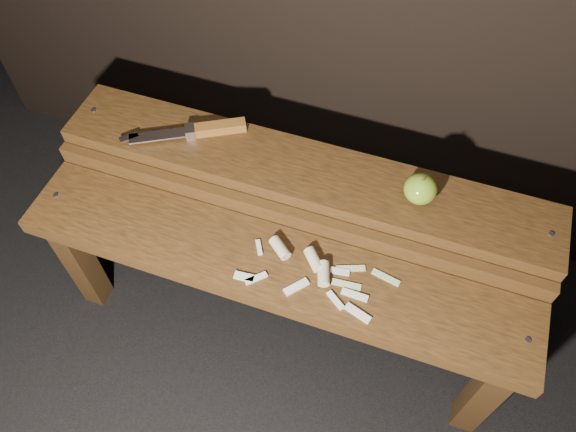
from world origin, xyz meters
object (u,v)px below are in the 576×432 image
(bench_front_tier, at_px, (271,280))
(apple, at_px, (420,189))
(knife, at_px, (204,130))
(bench_rear_tier, at_px, (302,191))

(bench_front_tier, relative_size, apple, 15.34)
(bench_front_tier, bearing_deg, apple, 40.58)
(apple, distance_m, knife, 0.53)
(bench_front_tier, distance_m, knife, 0.40)
(apple, bearing_deg, bench_rear_tier, -179.08)
(bench_rear_tier, height_order, knife, knife)
(bench_front_tier, relative_size, bench_rear_tier, 1.00)
(bench_front_tier, height_order, apple, apple)
(bench_rear_tier, distance_m, apple, 0.29)
(bench_rear_tier, height_order, apple, apple)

